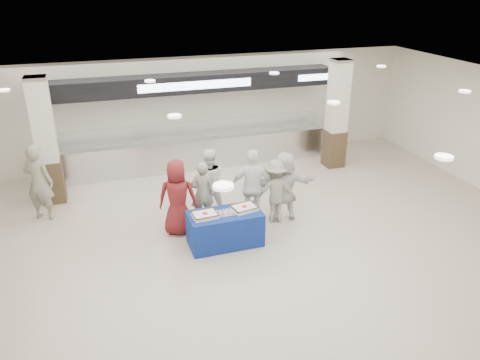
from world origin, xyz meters
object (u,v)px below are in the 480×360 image
object	(u,v)px
sheet_cake_left	(205,215)
chef_short	(253,187)
cupcake_tray	(226,212)
civilian_maroon	(178,198)
soldier_a	(202,193)
display_table	(225,229)
soldier_b	(276,191)
civilian_white	(284,186)
soldier_bg	(39,182)
sheet_cake_right	(244,208)
chef_tall	(209,183)

from	to	relation	value
sheet_cake_left	chef_short	distance (m)	1.57
cupcake_tray	chef_short	distance (m)	1.20
cupcake_tray	chef_short	world-z (taller)	chef_short
civilian_maroon	soldier_a	distance (m)	0.68
display_table	soldier_b	xyz separation A→B (m)	(1.41, 0.65, 0.40)
sheet_cake_left	civilian_white	size ratio (longest dim) A/B	0.32
soldier_a	soldier_bg	distance (m)	3.83
soldier_a	chef_short	size ratio (longest dim) A/B	0.85
chef_short	display_table	bearing A→B (deg)	58.02
soldier_a	sheet_cake_left	bearing A→B (deg)	78.51
sheet_cake_right	cupcake_tray	world-z (taller)	sheet_cake_right
cupcake_tray	soldier_a	distance (m)	1.14
sheet_cake_right	soldier_bg	size ratio (longest dim) A/B	0.31
sheet_cake_left	soldier_bg	bearing A→B (deg)	143.02
civilian_maroon	chef_tall	distance (m)	1.05
cupcake_tray	civilian_white	size ratio (longest dim) A/B	0.23
sheet_cake_right	soldier_b	size ratio (longest dim) A/B	0.37
soldier_b	sheet_cake_right	bearing A→B (deg)	45.31
soldier_a	chef_short	xyz separation A→B (m)	(1.14, -0.30, 0.14)
sheet_cake_left	sheet_cake_right	world-z (taller)	same
sheet_cake_right	chef_tall	world-z (taller)	chef_tall
sheet_cake_left	civilian_maroon	bearing A→B (deg)	115.68
cupcake_tray	chef_short	size ratio (longest dim) A/B	0.22
display_table	chef_tall	size ratio (longest dim) A/B	0.91
civilian_maroon	chef_tall	bearing A→B (deg)	-130.23
cupcake_tray	soldier_b	distance (m)	1.55
display_table	sheet_cake_left	distance (m)	0.61
soldier_b	display_table	bearing A→B (deg)	36.86
display_table	sheet_cake_left	xyz separation A→B (m)	(-0.44, -0.04, 0.43)
soldier_b	chef_tall	bearing A→B (deg)	-16.45
sheet_cake_left	chef_short	bearing A→B (deg)	31.11
civilian_maroon	soldier_b	bearing A→B (deg)	-169.76
sheet_cake_left	soldier_bg	distance (m)	4.19
cupcake_tray	soldier_bg	bearing A→B (deg)	146.58
display_table	chef_short	xyz separation A→B (m)	(0.90, 0.77, 0.52)
cupcake_tray	soldier_bg	xyz separation A→B (m)	(-3.81, 2.51, 0.15)
sheet_cake_right	chef_short	xyz separation A→B (m)	(0.46, 0.76, 0.10)
sheet_cake_left	display_table	bearing A→B (deg)	5.38
cupcake_tray	civilian_white	xyz separation A→B (m)	(1.61, 0.72, 0.06)
sheet_cake_left	chef_short	size ratio (longest dim) A/B	0.30
soldier_a	civilian_maroon	bearing A→B (deg)	22.51
cupcake_tray	soldier_a	xyz separation A→B (m)	(-0.25, 1.11, -0.02)
chef_short	soldier_b	world-z (taller)	chef_short
chef_short	soldier_bg	xyz separation A→B (m)	(-4.69, 1.71, 0.03)
display_table	soldier_bg	bearing A→B (deg)	146.04
sheet_cake_right	soldier_b	world-z (taller)	soldier_b
sheet_cake_right	civilian_maroon	bearing A→B (deg)	148.35
sheet_cake_left	cupcake_tray	distance (m)	0.46
sheet_cake_right	soldier_b	xyz separation A→B (m)	(0.97, 0.63, -0.03)
civilian_white	display_table	bearing A→B (deg)	28.75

